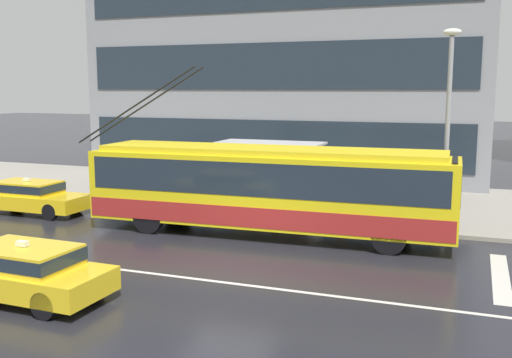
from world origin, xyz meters
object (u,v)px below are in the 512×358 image
Objects in this scene: trolleybus at (268,187)px; taxi_oncoming_near at (20,269)px; bus_shelter at (272,158)px; street_lamp at (448,112)px; pedestrian_approaching_curb at (301,169)px; pedestrian_at_shelter at (344,178)px; taxi_queued_behind_bus at (30,196)px; pedestrian_walking_past at (267,173)px.

trolleybus is 8.51m from taxi_oncoming_near.
street_lamp is (6.64, -1.24, 1.95)m from bus_shelter.
pedestrian_approaching_curb is at bearing 86.26° from trolleybus.
pedestrian_at_shelter is 1.87m from pedestrian_approaching_curb.
trolleybus is 9.94m from taxi_queued_behind_bus.
pedestrian_at_shelter is at bearing 53.58° from trolleybus.
taxi_oncoming_near is at bearing -108.11° from pedestrian_approaching_curb.
taxi_queued_behind_bus is at bearing -162.10° from pedestrian_approaching_curb.
bus_shelter is at bearing 23.62° from taxi_queued_behind_bus.
taxi_oncoming_near is 11.78m from pedestrian_at_shelter.
street_lamp is (5.26, -0.69, 2.27)m from pedestrian_approaching_curb.
street_lamp reaches higher than taxi_oncoming_near.
bus_shelter reaches higher than pedestrian_walking_past.
bus_shelter reaches higher than pedestrian_at_shelter.
pedestrian_at_shelter is at bearing -17.75° from pedestrian_approaching_curb.
street_lamp reaches higher than trolleybus.
trolleybus reaches higher than pedestrian_at_shelter.
pedestrian_at_shelter reaches higher than taxi_oncoming_near.
bus_shelter reaches higher than taxi_queued_behind_bus.
taxi_queued_behind_bus is (-9.90, -0.01, -0.92)m from trolleybus.
taxi_oncoming_near is at bearing -117.22° from pedestrian_at_shelter.
pedestrian_at_shelter is 3.08m from pedestrian_walking_past.
trolleybus is 3.15m from pedestrian_walking_past.
street_lamp is at bearing -3.40° from pedestrian_walking_past.
trolleybus is at bearing 0.05° from taxi_queued_behind_bus.
taxi_queued_behind_bus is 0.68× the size of street_lamp.
pedestrian_approaching_curb is at bearing 172.58° from street_lamp.
pedestrian_approaching_curb reaches higher than pedestrian_walking_past.
pedestrian_at_shelter reaches higher than taxi_queued_behind_bus.
pedestrian_at_shelter is 1.01× the size of pedestrian_walking_past.
pedestrian_walking_past is at bearing 110.04° from trolleybus.
taxi_oncoming_near is 11.63m from pedestrian_approaching_curb.
street_lamp is (8.86, 10.32, 3.38)m from taxi_oncoming_near.
taxi_queued_behind_bus is 10.68m from pedestrian_approaching_curb.
bus_shelter is at bearing 106.91° from trolleybus.
taxi_oncoming_near is at bearing -49.94° from taxi_queued_behind_bus.
pedestrian_approaching_curb is 0.31× the size of street_lamp.
trolleybus reaches higher than taxi_queued_behind_bus.
bus_shelter is 2.13× the size of pedestrian_walking_past.
taxi_queued_behind_bus is 9.64m from bus_shelter.
pedestrian_walking_past is at bearing 174.93° from pedestrian_at_shelter.
pedestrian_approaching_curb is at bearing 17.90° from taxi_queued_behind_bus.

